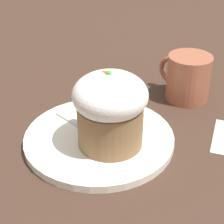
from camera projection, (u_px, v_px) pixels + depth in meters
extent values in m
plane|color=#3D281E|center=(99.00, 141.00, 0.58)|extent=(4.00, 4.00, 0.00)
cylinder|color=white|center=(99.00, 138.00, 0.58)|extent=(0.23, 0.23, 0.01)
cylinder|color=olive|center=(112.00, 124.00, 0.54)|extent=(0.09, 0.09, 0.06)
ellipsoid|color=white|center=(112.00, 94.00, 0.52)|extent=(0.11, 0.11, 0.06)
cone|color=orange|center=(107.00, 72.00, 0.51)|extent=(0.01, 0.01, 0.01)
sphere|color=green|center=(111.00, 74.00, 0.50)|extent=(0.01, 0.01, 0.01)
cube|color=silver|center=(75.00, 123.00, 0.60)|extent=(0.09, 0.02, 0.00)
ellipsoid|color=silver|center=(101.00, 137.00, 0.56)|extent=(0.05, 0.04, 0.01)
cylinder|color=#9E563D|center=(189.00, 78.00, 0.67)|extent=(0.08, 0.08, 0.08)
torus|color=#9E563D|center=(170.00, 70.00, 0.70)|extent=(0.05, 0.01, 0.05)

